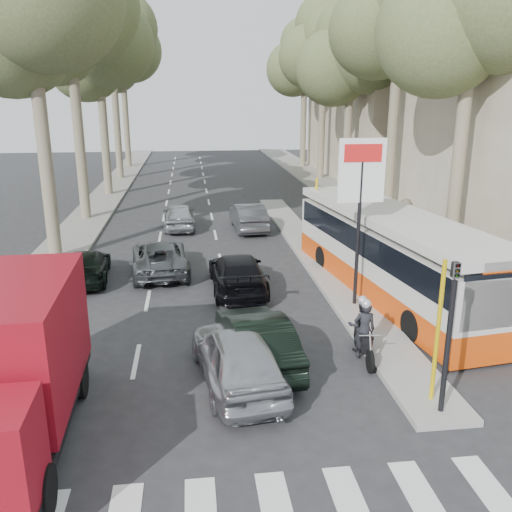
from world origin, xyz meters
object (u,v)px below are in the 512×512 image
at_px(dark_hatchback, 256,339).
at_px(silver_hatchback, 237,356).
at_px(red_truck, 7,367).
at_px(city_bus, 390,252).
at_px(motorcycle, 363,329).

bearing_deg(dark_hatchback, silver_hatchback, 51.64).
bearing_deg(red_truck, city_bus, 33.18).
distance_m(dark_hatchback, city_bus, 7.09).
relative_size(dark_hatchback, motorcycle, 2.09).
bearing_deg(dark_hatchback, city_bus, -146.38).
xyz_separation_m(silver_hatchback, dark_hatchback, (0.60, 1.00, -0.05)).
xyz_separation_m(dark_hatchback, city_bus, (5.30, 4.62, 0.89)).
xyz_separation_m(silver_hatchback, motorcycle, (3.52, 1.09, 0.04)).
distance_m(silver_hatchback, dark_hatchback, 1.17).
distance_m(dark_hatchback, motorcycle, 2.92).
xyz_separation_m(city_bus, motorcycle, (-2.39, -4.53, -0.81)).
bearing_deg(silver_hatchback, dark_hatchback, -128.92).
bearing_deg(motorcycle, red_truck, -156.33).
bearing_deg(city_bus, motorcycle, -125.43).
height_order(red_truck, motorcycle, red_truck).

